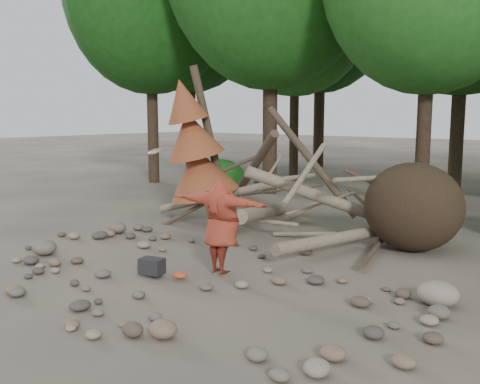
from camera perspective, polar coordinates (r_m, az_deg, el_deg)
The scene contains 13 objects.
ground at distance 10.40m, azimuth -4.91°, elevation -8.63°, with size 120.00×120.00×0.00m, color #514C44.
deadfall_pile at distance 12.59m, azimuth 15.40°, elevation -1.47°, with size 8.55×5.24×3.30m.
dead_conifer at distance 14.57m, azimuth -4.79°, elevation 4.68°, with size 2.06×2.16×4.35m.
bush_left at distance 19.12m, azimuth -2.06°, elevation 1.38°, with size 1.80×1.80×1.44m, color #195216.
bush_mid at distance 16.36m, azimuth 16.37°, elevation -0.70°, with size 1.40×1.40×1.12m, color #22681E.
frisbee_thrower at distance 9.93m, azimuth -2.02°, elevation -3.67°, with size 2.47×0.96×2.32m.
backpack at distance 10.25m, azimuth -9.37°, elevation -8.12°, with size 0.44×0.29×0.29m, color black.
cloth_green at distance 10.41m, azimuth -9.80°, elevation -8.21°, with size 0.46×0.38×0.17m, color #275D25.
cloth_orange at distance 9.98m, azimuth -6.41°, elevation -9.06°, with size 0.30×0.24×0.11m, color #C14521.
boulder_front_left at distance 12.37m, azimuth -20.16°, elevation -5.57°, with size 0.56×0.51×0.34m, color #6C635A.
boulder_front_right at distance 7.58m, azimuth -8.24°, elevation -14.26°, with size 0.42×0.37×0.25m, color #7D634E.
boulder_mid_right at distance 9.20m, azimuth 20.38°, elevation -10.12°, with size 0.66×0.59×0.40m, color gray.
boulder_mid_left at distance 14.06m, azimuth -12.97°, elevation -3.72°, with size 0.49×0.44×0.29m, color #665D56.
Camera 1 is at (6.87, -7.19, 3.02)m, focal length 40.00 mm.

